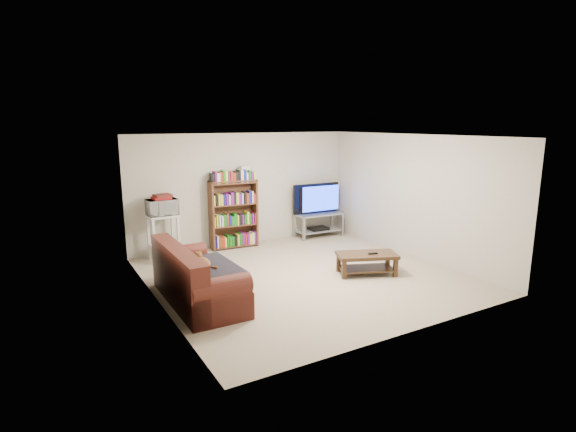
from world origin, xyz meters
TOP-DOWN VIEW (x-y plane):
  - floor at (0.00, 0.00)m, footprint 5.00×5.00m
  - ceiling at (0.00, 0.00)m, footprint 5.00×5.00m
  - wall_back at (0.00, 2.50)m, footprint 5.00×0.00m
  - wall_front at (0.00, -2.50)m, footprint 5.00×0.00m
  - wall_left at (-2.50, 0.00)m, footprint 0.00×5.00m
  - wall_right at (2.50, 0.00)m, footprint 0.00×5.00m
  - sofa at (-2.04, -0.17)m, footprint 0.88×2.00m
  - blanket at (-1.86, -0.31)m, footprint 0.86×1.06m
  - cat at (-1.86, -0.13)m, footprint 0.22×0.55m
  - coffee_table at (0.99, -0.47)m, footprint 1.15×0.87m
  - remote at (1.06, -0.55)m, footprint 0.17×0.09m
  - tv_stand at (1.73, 2.16)m, footprint 1.11×0.52m
  - television at (1.73, 2.16)m, footprint 1.19×0.19m
  - dvd_player at (1.73, 2.16)m, footprint 0.45×0.32m
  - bookshelf at (-0.34, 2.29)m, footprint 1.02×0.38m
  - shelf_clutter at (-0.24, 2.29)m, footprint 0.74×0.24m
  - microwave_stand at (-1.87, 2.13)m, footprint 0.59×0.45m
  - microwave at (-1.87, 2.13)m, footprint 0.58×0.41m
  - game_boxes at (-1.87, 2.13)m, footprint 0.34×0.31m

SIDE VIEW (x-z plane):
  - floor at x=0.00m, z-range 0.00..0.00m
  - dvd_player at x=1.73m, z-range 0.16..0.22m
  - coffee_table at x=0.99m, z-range 0.07..0.45m
  - sofa at x=-2.04m, z-range -0.12..0.73m
  - tv_stand at x=1.73m, z-range 0.10..0.65m
  - remote at x=1.06m, z-range 0.37..0.40m
  - blanket at x=-1.86m, z-range 0.42..0.60m
  - microwave_stand at x=-1.87m, z-range 0.12..1.02m
  - cat at x=-1.86m, z-range 0.49..0.65m
  - bookshelf at x=-0.34m, z-range 0.02..1.46m
  - television at x=1.73m, z-range 0.55..1.23m
  - microwave at x=-1.87m, z-range 0.89..1.20m
  - wall_back at x=0.00m, z-range -1.30..3.70m
  - wall_front at x=0.00m, z-range -1.30..3.70m
  - wall_left at x=-2.50m, z-range -1.30..3.70m
  - wall_right at x=2.50m, z-range -1.30..3.70m
  - game_boxes at x=-1.87m, z-range 1.20..1.25m
  - shelf_clutter at x=-0.24m, z-range 1.40..1.69m
  - ceiling at x=0.00m, z-range 2.40..2.40m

